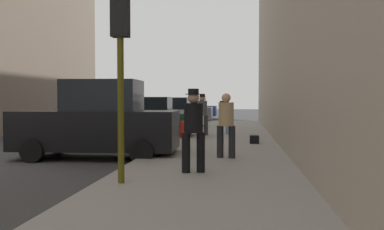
% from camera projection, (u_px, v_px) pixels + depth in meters
% --- Properties ---
extents(sidewalk, '(4.00, 40.00, 0.15)m').
position_uv_depth(sidewalk, '(212.00, 163.00, 10.84)').
color(sidewalk, gray).
rests_on(sidewalk, ground_plane).
extents(parked_black_suv, '(4.65, 2.17, 2.25)m').
position_uv_depth(parked_black_suv, '(98.00, 123.00, 12.25)').
color(parked_black_suv, black).
rests_on(parked_black_suv, ground_plane).
extents(parked_dark_green_sedan, '(4.24, 2.14, 1.79)m').
position_uv_depth(parked_dark_green_sedan, '(144.00, 119.00, 18.18)').
color(parked_dark_green_sedan, '#193828').
rests_on(parked_dark_green_sedan, ground_plane).
extents(parked_silver_sedan, '(4.24, 2.14, 1.79)m').
position_uv_depth(parked_silver_sedan, '(170.00, 114.00, 24.82)').
color(parked_silver_sedan, '#B7BABF').
rests_on(parked_silver_sedan, ground_plane).
extents(parked_gray_coupe, '(4.22, 2.11, 1.79)m').
position_uv_depth(parked_gray_coupe, '(184.00, 111.00, 30.81)').
color(parked_gray_coupe, slate).
rests_on(parked_gray_coupe, ground_plane).
extents(parked_blue_sedan, '(4.21, 2.08, 1.79)m').
position_uv_depth(parked_blue_sedan, '(192.00, 109.00, 36.47)').
color(parked_blue_sedan, navy).
rests_on(parked_blue_sedan, ground_plane).
extents(fire_hydrant, '(0.42, 0.22, 0.70)m').
position_uv_depth(fire_hydrant, '(183.00, 130.00, 16.94)').
color(fire_hydrant, red).
rests_on(fire_hydrant, sidewalk).
extents(traffic_light, '(0.32, 0.32, 3.60)m').
position_uv_depth(traffic_light, '(120.00, 42.00, 7.86)').
color(traffic_light, '#514C0F').
rests_on(traffic_light, sidewalk).
extents(pedestrian_with_beanie, '(0.52, 0.46, 1.78)m').
position_uv_depth(pedestrian_with_beanie, '(202.00, 112.00, 18.40)').
color(pedestrian_with_beanie, '#333338').
rests_on(pedestrian_with_beanie, sidewalk).
extents(pedestrian_with_fedora, '(0.53, 0.50, 1.78)m').
position_uv_depth(pedestrian_with_fedora, '(193.00, 126.00, 9.04)').
color(pedestrian_with_fedora, black).
rests_on(pedestrian_with_fedora, sidewalk).
extents(pedestrian_in_tan_coat, '(0.53, 0.47, 1.71)m').
position_uv_depth(pedestrian_in_tan_coat, '(226.00, 122.00, 11.30)').
color(pedestrian_in_tan_coat, black).
rests_on(pedestrian_in_tan_coat, sidewalk).
extents(pedestrian_in_jeans, '(0.53, 0.47, 1.71)m').
position_uv_depth(pedestrian_in_jeans, '(224.00, 113.00, 18.94)').
color(pedestrian_in_jeans, '#728CB2').
rests_on(pedestrian_in_jeans, sidewalk).
extents(duffel_bag, '(0.32, 0.44, 0.28)m').
position_uv_depth(duffel_bag, '(254.00, 139.00, 15.03)').
color(duffel_bag, black).
rests_on(duffel_bag, sidewalk).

